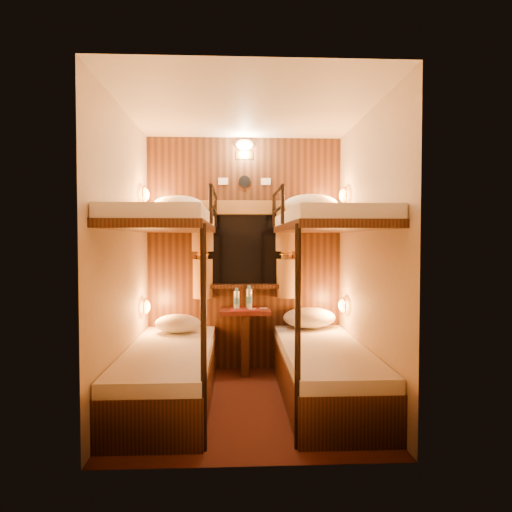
{
  "coord_description": "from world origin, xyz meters",
  "views": [
    {
      "loc": [
        -0.1,
        -3.71,
        1.34
      ],
      "look_at": [
        0.08,
        0.15,
        1.21
      ],
      "focal_mm": 32.0,
      "sensor_mm": 36.0,
      "label": 1
    }
  ],
  "objects_px": {
    "bottle_left": "(237,300)",
    "bottle_right": "(249,299)",
    "bunk_left": "(169,335)",
    "table": "(245,332)",
    "bunk_right": "(324,334)"
  },
  "relations": [
    {
      "from": "bottle_left",
      "to": "bottle_right",
      "type": "distance_m",
      "value": 0.13
    },
    {
      "from": "bunk_left",
      "to": "bottle_left",
      "type": "xyz_separation_m",
      "value": [
        0.56,
        0.81,
        0.18
      ]
    },
    {
      "from": "bottle_left",
      "to": "table",
      "type": "bearing_deg",
      "value": -20.32
    },
    {
      "from": "table",
      "to": "bottle_right",
      "type": "height_order",
      "value": "bottle_right"
    },
    {
      "from": "bunk_left",
      "to": "bottle_left",
      "type": "bearing_deg",
      "value": 55.2
    },
    {
      "from": "bunk_left",
      "to": "bunk_right",
      "type": "relative_size",
      "value": 1.0
    },
    {
      "from": "bunk_left",
      "to": "bottle_left",
      "type": "relative_size",
      "value": 8.95
    },
    {
      "from": "bunk_right",
      "to": "bottle_right",
      "type": "xyz_separation_m",
      "value": [
        -0.61,
        0.82,
        0.19
      ]
    },
    {
      "from": "bunk_right",
      "to": "bottle_left",
      "type": "bearing_deg",
      "value": 132.01
    },
    {
      "from": "table",
      "to": "bunk_left",
      "type": "bearing_deg",
      "value": -129.67
    },
    {
      "from": "bunk_left",
      "to": "bunk_right",
      "type": "height_order",
      "value": "same"
    },
    {
      "from": "bunk_left",
      "to": "bottle_right",
      "type": "height_order",
      "value": "bunk_left"
    },
    {
      "from": "bunk_right",
      "to": "bottle_right",
      "type": "distance_m",
      "value": 1.04
    },
    {
      "from": "table",
      "to": "bottle_right",
      "type": "relative_size",
      "value": 2.8
    },
    {
      "from": "table",
      "to": "bottle_left",
      "type": "bearing_deg",
      "value": 159.68
    }
  ]
}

